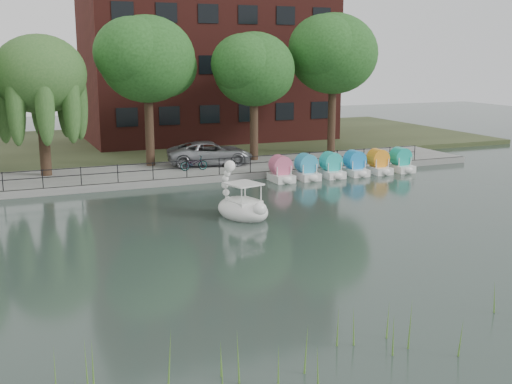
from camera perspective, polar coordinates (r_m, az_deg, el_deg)
ground_plane at (r=25.60m, az=2.43°, el=-4.68°), size 120.00×120.00×0.00m
promenade at (r=40.22m, az=-7.28°, el=1.74°), size 40.00×6.00×0.40m
kerb at (r=37.43m, az=-6.06°, el=0.99°), size 40.00×0.25×0.40m
land_strip at (r=53.69m, az=-11.30°, el=4.20°), size 60.00×22.00×0.36m
railing at (r=37.45m, az=-6.18°, el=2.46°), size 32.00×0.05×1.00m
apartment_building at (r=55.01m, az=-4.33°, el=14.17°), size 20.00×10.07×18.00m
willow_mid at (r=39.29m, az=-18.68°, el=9.84°), size 5.32×5.32×8.15m
broadleaf_center at (r=41.26m, az=-9.66°, el=11.51°), size 6.00×6.00×9.25m
broadleaf_right at (r=42.95m, az=-0.18°, el=10.80°), size 5.40×5.40×8.32m
broadleaf_far at (r=46.69m, az=6.89°, el=12.07°), size 6.30×6.30×9.71m
minivan at (r=41.45m, az=-4.11°, el=3.62°), size 3.77×6.63×1.75m
bicycle at (r=39.60m, az=-5.55°, el=2.65°), size 0.64×1.73×1.00m
swan_boat at (r=29.74m, az=-1.26°, el=-1.17°), size 2.60×3.38×2.54m
pedal_boat_row at (r=40.03m, az=7.76°, el=2.27°), size 9.65×1.70×1.40m
reed_bank at (r=19.02m, az=20.59°, el=-9.66°), size 24.00×2.40×1.20m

